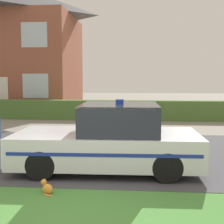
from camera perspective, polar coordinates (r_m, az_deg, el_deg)
The scene contains 7 objects.
ground_plane at distance 4.85m, azimuth -7.24°, elevation -18.42°, with size 80.00×80.00×0.00m, color gray.
road_strip at distance 8.59m, azimuth -1.56°, elevation -7.38°, with size 28.00×5.74×0.01m, color #424247.
lawn_verge at distance 5.08m, azimuth -6.58°, elevation -17.15°, with size 28.00×1.71×0.01m, color #478438.
garden_hedge at distance 15.24m, azimuth 2.33°, elevation 0.33°, with size 15.41×0.63×0.96m, color #4C7233.
police_car at distance 6.86m, azimuth -0.38°, elevation -5.13°, with size 4.04×1.94×1.55m.
cat at distance 5.73m, azimuth -11.85°, elevation -13.41°, with size 0.25×0.25×0.26m.
house_left at distance 20.62m, azimuth -16.16°, elevation 10.99°, with size 6.90×6.15×7.57m.
Camera 1 is at (0.96, -4.31, 2.01)m, focal length 50.00 mm.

